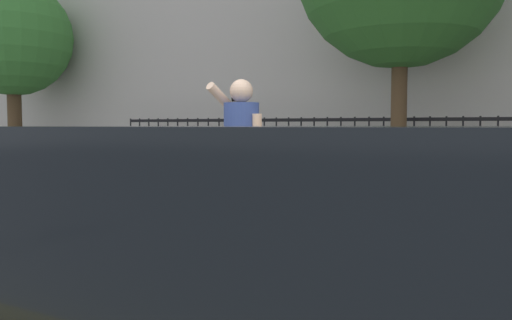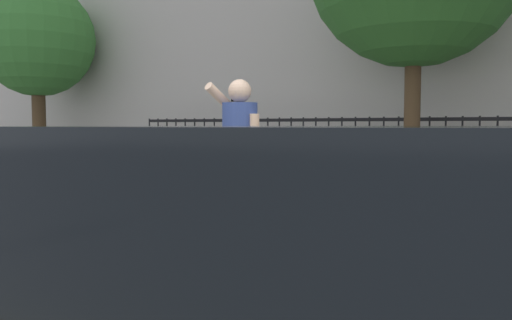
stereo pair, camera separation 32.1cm
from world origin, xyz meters
TOP-DOWN VIEW (x-y plane):
  - sidewalk at (0.00, 2.20)m, footprint 28.00×4.40m
  - iron_fence at (0.00, 5.90)m, footprint 12.03×0.04m
  - pedestrian_on_phone at (-0.56, 1.28)m, footprint 0.70×0.51m
  - street_tree_far at (-8.96, 5.24)m, footprint 2.73×2.73m

SIDE VIEW (x-z plane):
  - sidewalk at x=0.00m, z-range 0.00..0.15m
  - iron_fence at x=0.00m, z-range 0.22..1.82m
  - pedestrian_on_phone at x=-0.56m, z-range 0.29..2.04m
  - street_tree_far at x=-8.96m, z-range 1.04..5.92m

